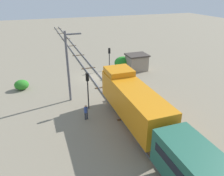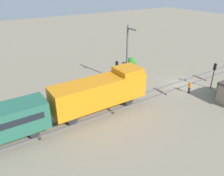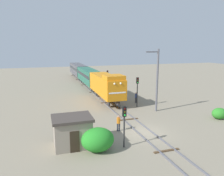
{
  "view_description": "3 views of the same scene",
  "coord_description": "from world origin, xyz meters",
  "px_view_note": "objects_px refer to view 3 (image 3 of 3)",
  "views": [
    {
      "loc": [
        8.3,
        31.0,
        12.74
      ],
      "look_at": [
        0.94,
        10.47,
        2.74
      ],
      "focal_mm": 35.0,
      "sensor_mm": 36.0,
      "label": 1
    },
    {
      "loc": [
        -18.96,
        24.69,
        13.85
      ],
      "look_at": [
        1.22,
        11.53,
        1.99
      ],
      "focal_mm": 35.0,
      "sensor_mm": 36.0,
      "label": 2
    },
    {
      "loc": [
        -9.82,
        -19.31,
        8.88
      ],
      "look_at": [
        0.48,
        12.35,
        2.44
      ],
      "focal_mm": 35.0,
      "sensor_mm": 36.0,
      "label": 3
    }
  ],
  "objects_px": {
    "catenary_mast": "(157,79)",
    "relay_hut": "(72,131)",
    "traffic_signal_mid": "(137,87)",
    "traffic_signal_far": "(107,76)",
    "traffic_signal_near": "(124,119)",
    "passenger_car_trailing": "(78,69)",
    "worker_near_track": "(118,122)",
    "locomotive": "(106,85)",
    "passenger_car_leading": "(89,76)",
    "worker_by_signal": "(136,97)"
  },
  "relations": [
    {
      "from": "traffic_signal_near",
      "to": "relay_hut",
      "type": "distance_m",
      "value": 4.78
    },
    {
      "from": "locomotive",
      "to": "passenger_car_leading",
      "type": "distance_m",
      "value": 13.34
    },
    {
      "from": "traffic_signal_near",
      "to": "catenary_mast",
      "type": "distance_m",
      "value": 12.22
    },
    {
      "from": "passenger_car_leading",
      "to": "traffic_signal_far",
      "type": "bearing_deg",
      "value": -29.38
    },
    {
      "from": "traffic_signal_near",
      "to": "traffic_signal_far",
      "type": "xyz_separation_m",
      "value": [
        6.8,
        27.5,
        -0.02
      ]
    },
    {
      "from": "traffic_signal_mid",
      "to": "traffic_signal_far",
      "type": "bearing_deg",
      "value": 89.27
    },
    {
      "from": "traffic_signal_mid",
      "to": "worker_by_signal",
      "type": "height_order",
      "value": "traffic_signal_mid"
    },
    {
      "from": "traffic_signal_mid",
      "to": "relay_hut",
      "type": "xyz_separation_m",
      "value": [
        -10.9,
        -10.07,
        -1.65
      ]
    },
    {
      "from": "traffic_signal_far",
      "to": "relay_hut",
      "type": "xyz_separation_m",
      "value": [
        -11.1,
        -25.82,
        -1.21
      ]
    },
    {
      "from": "passenger_car_leading",
      "to": "traffic_signal_mid",
      "type": "distance_m",
      "value": 18.11
    },
    {
      "from": "locomotive",
      "to": "worker_near_track",
      "type": "relative_size",
      "value": 6.82
    },
    {
      "from": "traffic_signal_near",
      "to": "worker_near_track",
      "type": "bearing_deg",
      "value": 77.84
    },
    {
      "from": "traffic_signal_mid",
      "to": "locomotive",
      "type": "bearing_deg",
      "value": 127.41
    },
    {
      "from": "passenger_car_leading",
      "to": "traffic_signal_near",
      "type": "bearing_deg",
      "value": -96.18
    },
    {
      "from": "worker_by_signal",
      "to": "relay_hut",
      "type": "bearing_deg",
      "value": -82.75
    },
    {
      "from": "catenary_mast",
      "to": "traffic_signal_far",
      "type": "bearing_deg",
      "value": 94.13
    },
    {
      "from": "locomotive",
      "to": "passenger_car_trailing",
      "type": "relative_size",
      "value": 0.83
    },
    {
      "from": "passenger_car_leading",
      "to": "worker_by_signal",
      "type": "xyz_separation_m",
      "value": [
        4.2,
        -15.65,
        -1.53
      ]
    },
    {
      "from": "traffic_signal_near",
      "to": "worker_by_signal",
      "type": "xyz_separation_m",
      "value": [
        7.4,
        13.88,
        -1.63
      ]
    },
    {
      "from": "traffic_signal_far",
      "to": "catenary_mast",
      "type": "xyz_separation_m",
      "value": [
        1.34,
        -18.59,
        1.9
      ]
    },
    {
      "from": "traffic_signal_near",
      "to": "worker_near_track",
      "type": "height_order",
      "value": "traffic_signal_near"
    },
    {
      "from": "relay_hut",
      "to": "locomotive",
      "type": "bearing_deg",
      "value": 62.67
    },
    {
      "from": "locomotive",
      "to": "traffic_signal_far",
      "type": "bearing_deg",
      "value": 72.34
    },
    {
      "from": "passenger_car_leading",
      "to": "worker_near_track",
      "type": "bearing_deg",
      "value": -95.31
    },
    {
      "from": "traffic_signal_mid",
      "to": "relay_hut",
      "type": "distance_m",
      "value": 14.93
    },
    {
      "from": "passenger_car_leading",
      "to": "relay_hut",
      "type": "relative_size",
      "value": 4.0
    },
    {
      "from": "passenger_car_trailing",
      "to": "relay_hut",
      "type": "xyz_separation_m",
      "value": [
        -7.5,
        -42.45,
        -1.13
      ]
    },
    {
      "from": "traffic_signal_near",
      "to": "locomotive",
      "type": "bearing_deg",
      "value": 78.82
    },
    {
      "from": "worker_by_signal",
      "to": "catenary_mast",
      "type": "bearing_deg",
      "value": -30.43
    },
    {
      "from": "locomotive",
      "to": "passenger_car_leading",
      "type": "bearing_deg",
      "value": 90.0
    },
    {
      "from": "worker_near_track",
      "to": "relay_hut",
      "type": "distance_m",
      "value": 5.5
    },
    {
      "from": "traffic_signal_near",
      "to": "traffic_signal_far",
      "type": "distance_m",
      "value": 28.33
    },
    {
      "from": "locomotive",
      "to": "worker_near_track",
      "type": "height_order",
      "value": "locomotive"
    },
    {
      "from": "worker_near_track",
      "to": "catenary_mast",
      "type": "distance_m",
      "value": 9.66
    },
    {
      "from": "passenger_car_trailing",
      "to": "catenary_mast",
      "type": "bearing_deg",
      "value": -82.01
    },
    {
      "from": "locomotive",
      "to": "worker_near_track",
      "type": "xyz_separation_m",
      "value": [
        -2.4,
        -12.48,
        -1.78
      ]
    },
    {
      "from": "worker_near_track",
      "to": "traffic_signal_mid",
      "type": "bearing_deg",
      "value": 55.52
    },
    {
      "from": "locomotive",
      "to": "passenger_car_leading",
      "type": "height_order",
      "value": "locomotive"
    },
    {
      "from": "passenger_car_leading",
      "to": "traffic_signal_far",
      "type": "height_order",
      "value": "passenger_car_leading"
    },
    {
      "from": "worker_near_track",
      "to": "traffic_signal_near",
      "type": "bearing_deg",
      "value": -100.83
    },
    {
      "from": "catenary_mast",
      "to": "relay_hut",
      "type": "relative_size",
      "value": 2.43
    },
    {
      "from": "passenger_car_leading",
      "to": "relay_hut",
      "type": "xyz_separation_m",
      "value": [
        -7.5,
        -27.85,
        -1.13
      ]
    },
    {
      "from": "traffic_signal_near",
      "to": "worker_near_track",
      "type": "xyz_separation_m",
      "value": [
        0.8,
        3.71,
        -1.63
      ]
    },
    {
      "from": "worker_near_track",
      "to": "relay_hut",
      "type": "relative_size",
      "value": 0.49
    },
    {
      "from": "traffic_signal_far",
      "to": "traffic_signal_near",
      "type": "bearing_deg",
      "value": -103.89
    },
    {
      "from": "traffic_signal_far",
      "to": "catenary_mast",
      "type": "distance_m",
      "value": 18.74
    },
    {
      "from": "traffic_signal_mid",
      "to": "worker_by_signal",
      "type": "distance_m",
      "value": 3.06
    },
    {
      "from": "relay_hut",
      "to": "traffic_signal_near",
      "type": "bearing_deg",
      "value": -21.38
    },
    {
      "from": "passenger_car_trailing",
      "to": "locomotive",
      "type": "bearing_deg",
      "value": -90.0
    },
    {
      "from": "worker_by_signal",
      "to": "traffic_signal_far",
      "type": "bearing_deg",
      "value": 143.59
    }
  ]
}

